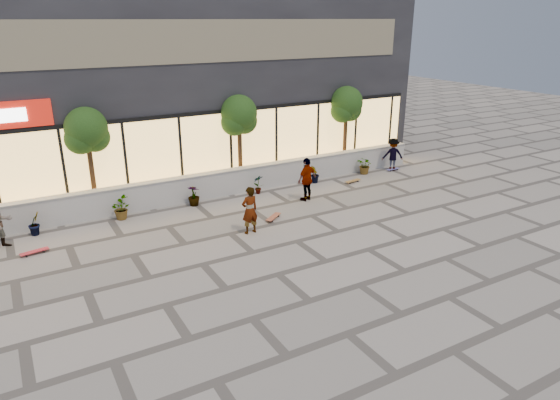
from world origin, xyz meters
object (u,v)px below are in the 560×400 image
skater_right_far (393,154)px  skateboard_right_near (353,181)px  skater_right_near (307,179)px  skateboard_center (273,217)px  tree_midwest (87,133)px  skateboard_left (34,252)px  tree_mideast (239,117)px  skater_center (250,210)px  tree_east (346,106)px  skateboard_right_far (393,169)px

skater_right_far → skateboard_right_near: 2.95m
skater_right_near → skateboard_right_near: size_ratio=2.08×
skateboard_right_near → skateboard_center: bearing=-167.7°
tree_midwest → skater_right_far: tree_midwest is taller
skateboard_left → skateboard_right_near: size_ratio=1.02×
skater_right_far → skateboard_left: skater_right_far is taller
tree_mideast → skateboard_left: size_ratio=4.59×
skateboard_center → skateboard_right_near: bearing=-14.9°
tree_mideast → skater_right_far: size_ratio=2.54×
skater_center → skateboard_left: size_ratio=1.93×
tree_east → skateboard_right_near: 3.68m
tree_mideast → tree_east: bearing=0.0°
tree_east → skateboard_right_near: tree_east is taller
skater_right_near → tree_mideast: bearing=-80.6°
tree_midwest → skater_right_near: 8.33m
skater_center → skateboard_left: (-6.50, 1.85, -0.74)m
skater_center → skateboard_right_far: bearing=-166.2°
skateboard_center → skateboard_left: 7.86m
skater_right_near → skateboard_right_far: bearing=175.6°
skater_right_near → skateboard_left: (-9.91, 0.06, -0.79)m
skateboard_left → skater_right_far: bearing=-5.4°
tree_midwest → tree_east: (11.50, 0.00, 0.00)m
skater_center → skateboard_center: skater_center is taller
skateboard_right_near → skateboard_right_far: bearing=1.7°
skateboard_center → skater_right_far: bearing=-17.9°
skater_right_far → skateboard_right_far: bearing=116.1°
skateboard_left → skater_center: bearing=-26.6°
tree_midwest → skater_center: (4.11, -4.69, -2.16)m
skater_right_near → skateboard_left: skater_right_near is taller
skater_center → skateboard_left: skater_center is taller
tree_mideast → tree_east: same height
tree_east → skater_right_far: bearing=-37.9°
skateboard_center → skateboard_right_far: bearing=-18.6°
skater_center → skater_right_far: size_ratio=1.06×
tree_mideast → skateboard_right_near: tree_mideast is taller
skateboard_left → skateboard_right_near: 12.92m
tree_east → skateboard_right_far: bearing=-39.8°
skateboard_left → skateboard_right_far: size_ratio=1.16×
tree_mideast → skater_right_near: bearing=-62.5°
tree_east → skateboard_right_far: 3.74m
tree_midwest → skateboard_center: size_ratio=4.71×
skater_right_near → skater_right_far: bearing=176.5°
tree_midwest → skater_right_far: 13.56m
tree_midwest → skateboard_center: (5.38, -4.02, -2.90)m
tree_midwest → skateboard_left: tree_midwest is taller
tree_mideast → skateboard_left: tree_mideast is taller
tree_mideast → skateboard_right_far: (7.30, -1.50, -2.91)m
skater_center → skateboard_right_near: size_ratio=1.97×
tree_midwest → skateboard_left: size_ratio=4.59×
skater_center → skateboard_center: 1.62m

